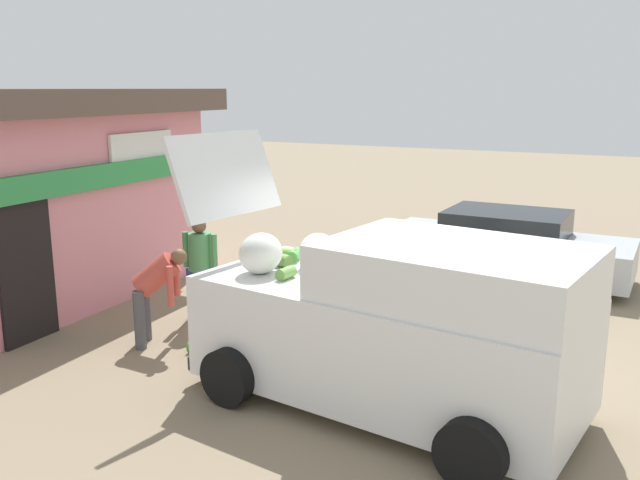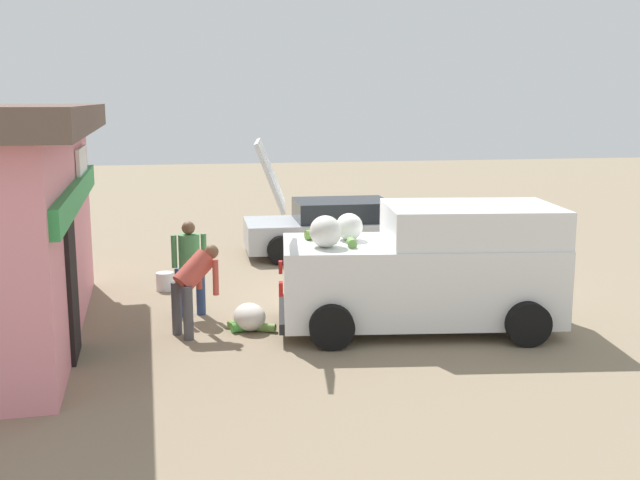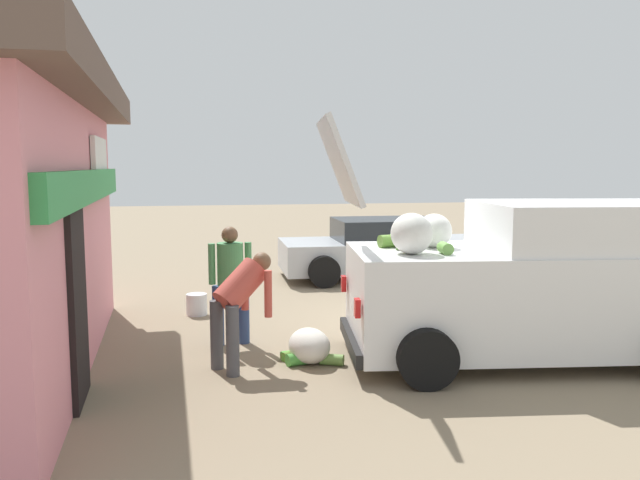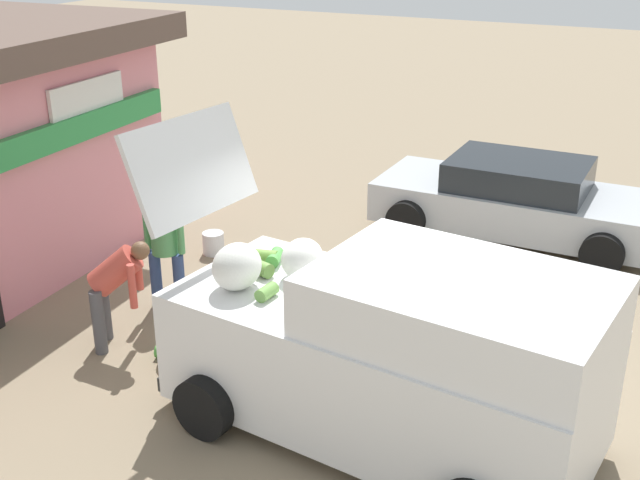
# 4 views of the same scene
# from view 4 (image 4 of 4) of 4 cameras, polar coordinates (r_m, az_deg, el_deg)

# --- Properties ---
(ground_plane) EXTENTS (60.00, 60.00, 0.00)m
(ground_plane) POSITION_cam_4_polar(r_m,az_deg,el_deg) (9.54, 4.97, -8.06)
(ground_plane) COLOR gray
(delivery_van) EXTENTS (2.62, 4.75, 2.91)m
(delivery_van) POSITION_cam_4_polar(r_m,az_deg,el_deg) (7.67, 5.16, -7.99)
(delivery_van) COLOR white
(delivery_van) RESTS_ON ground_plane
(parked_sedan) EXTENTS (2.21, 4.43, 1.24)m
(parked_sedan) POSITION_cam_4_polar(r_m,az_deg,el_deg) (13.01, 13.93, 2.84)
(parked_sedan) COLOR #B2B7BC
(parked_sedan) RESTS_ON ground_plane
(vendor_standing) EXTENTS (0.38, 0.57, 1.57)m
(vendor_standing) POSITION_cam_4_polar(r_m,az_deg,el_deg) (10.31, -11.11, -0.34)
(vendor_standing) COLOR navy
(vendor_standing) RESTS_ON ground_plane
(customer_bending) EXTENTS (0.70, 0.75, 1.34)m
(customer_bending) POSITION_cam_4_polar(r_m,az_deg,el_deg) (9.59, -14.55, -3.02)
(customer_bending) COLOR #4C4C51
(customer_bending) RESTS_ON ground_plane
(unloaded_banana_pile) EXTENTS (0.69, 0.74, 0.41)m
(unloaded_banana_pile) POSITION_cam_4_polar(r_m,az_deg,el_deg) (9.46, -9.96, -7.32)
(unloaded_banana_pile) COLOR silver
(unloaded_banana_pile) RESTS_ON ground_plane
(paint_bucket) EXTENTS (0.33, 0.33, 0.34)m
(paint_bucket) POSITION_cam_4_polar(r_m,az_deg,el_deg) (12.16, -7.68, -0.22)
(paint_bucket) COLOR silver
(paint_bucket) RESTS_ON ground_plane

